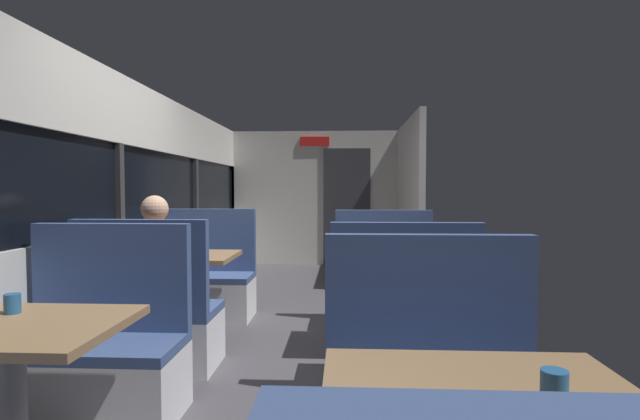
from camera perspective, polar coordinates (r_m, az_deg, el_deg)
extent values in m
cube|color=#423F44|center=(4.25, -4.23, -15.53)|extent=(3.30, 9.20, 0.02)
cube|color=beige|center=(4.54, -22.94, -8.24)|extent=(0.08, 8.40, 0.95)
cube|color=beige|center=(4.51, -23.28, 11.15)|extent=(0.08, 8.40, 0.60)
cube|color=black|center=(4.47, -23.24, 2.55)|extent=(0.03, 8.40, 0.75)
cube|color=#2D2D30|center=(4.45, -22.89, 2.56)|extent=(0.06, 0.08, 0.75)
cube|color=#2D2D30|center=(6.41, -14.69, 2.60)|extent=(0.06, 0.08, 0.75)
cube|color=#2D2D30|center=(8.43, -10.37, 2.60)|extent=(0.06, 0.08, 0.75)
cube|color=beige|center=(8.23, -0.62, 1.43)|extent=(2.90, 0.08, 2.30)
cube|color=#333338|center=(8.16, 3.22, 0.36)|extent=(0.80, 0.04, 2.00)
cube|color=red|center=(8.20, -0.65, 8.21)|extent=(0.50, 0.03, 0.16)
cube|color=beige|center=(7.07, 10.58, 1.21)|extent=(0.08, 2.40, 2.30)
cylinder|color=#9E9EA3|center=(2.56, -32.71, -19.81)|extent=(0.10, 0.10, 0.70)
cube|color=olive|center=(2.45, -32.92, -11.76)|extent=(0.90, 0.70, 0.04)
cube|color=silver|center=(3.14, -25.23, -18.47)|extent=(0.95, 0.50, 0.39)
cube|color=#384C7A|center=(3.07, -25.31, -14.53)|extent=(0.95, 0.50, 0.06)
cube|color=#384C7A|center=(3.17, -23.62, -7.36)|extent=(0.95, 0.08, 0.65)
cylinder|color=#9E9EA3|center=(4.38, -16.07, -10.19)|extent=(0.10, 0.10, 0.70)
cube|color=olive|center=(4.32, -16.13, -5.39)|extent=(0.90, 0.70, 0.04)
cube|color=silver|center=(3.83, -19.37, -14.52)|extent=(0.95, 0.50, 0.39)
cube|color=#384C7A|center=(3.77, -19.42, -11.24)|extent=(0.95, 0.50, 0.06)
cube|color=#384C7A|center=(3.51, -20.81, -6.36)|extent=(0.95, 0.08, 0.65)
cube|color=silver|center=(5.03, -13.57, -10.32)|extent=(0.95, 0.50, 0.39)
cube|color=#384C7A|center=(4.98, -13.59, -7.80)|extent=(0.95, 0.50, 0.06)
cube|color=#384C7A|center=(5.13, -12.97, -3.49)|extent=(0.95, 0.08, 0.65)
cube|color=olive|center=(1.49, 18.99, -20.73)|extent=(0.90, 0.70, 0.04)
cube|color=#384C7A|center=(2.20, 13.77, -21.29)|extent=(0.95, 0.50, 0.06)
cube|color=#384C7A|center=(2.29, 12.85, -10.99)|extent=(0.95, 0.08, 0.65)
cylinder|color=#9E9EA3|center=(3.98, 8.60, -11.43)|extent=(0.10, 0.10, 0.70)
cube|color=olive|center=(3.90, 8.64, -6.15)|extent=(0.90, 0.70, 0.04)
cube|color=silver|center=(3.39, 9.74, -16.65)|extent=(0.95, 0.50, 0.39)
cube|color=#384C7A|center=(3.32, 9.77, -12.98)|extent=(0.95, 0.50, 0.06)
cube|color=#384C7A|center=(3.04, 10.29, -7.58)|extent=(0.95, 0.08, 0.65)
cube|color=silver|center=(4.65, 7.77, -11.33)|extent=(0.95, 0.50, 0.39)
cube|color=#384C7A|center=(4.60, 7.79, -8.61)|extent=(0.95, 0.50, 0.06)
cube|color=#384C7A|center=(4.76, 7.60, -3.92)|extent=(0.95, 0.08, 0.65)
cube|color=#26262D|center=(3.82, -19.37, -14.09)|extent=(0.30, 0.36, 0.45)
cube|color=#8C664C|center=(3.75, -19.20, -6.16)|extent=(0.34, 0.22, 0.60)
sphere|color=tan|center=(3.73, -19.18, 0.13)|extent=(0.20, 0.20, 0.20)
cylinder|color=#8C664C|center=(3.99, -20.90, -5.38)|extent=(0.07, 0.28, 0.07)
cylinder|color=#8C664C|center=(3.84, -15.41, -5.60)|extent=(0.07, 0.28, 0.07)
cylinder|color=#26598C|center=(1.47, 26.23, -18.47)|extent=(0.07, 0.07, 0.09)
cylinder|color=#26598C|center=(2.62, -32.90, -9.39)|extent=(0.07, 0.07, 0.09)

